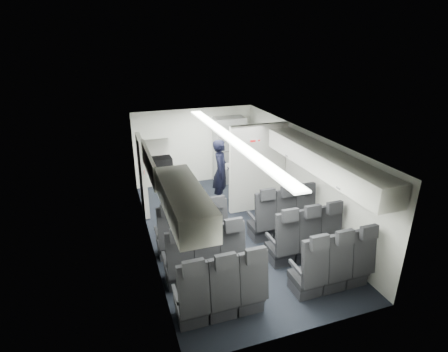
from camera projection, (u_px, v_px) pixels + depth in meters
cabin_shell at (230, 184)px, 7.27m from camera, size 3.41×6.01×2.16m
seat_row_front at (239, 226)px, 7.07m from camera, size 3.33×0.56×1.24m
seat_row_mid at (257, 250)px, 6.28m from camera, size 3.33×0.56×1.24m
seat_row_rear at (280, 281)px, 5.49m from camera, size 3.33×0.56×1.24m
overhead_bin_left_rear at (184, 202)px, 4.82m from camera, size 0.53×1.80×0.40m
overhead_bin_left_front_open at (161, 168)px, 6.40m from camera, size 0.64×1.70×0.72m
overhead_bin_right_rear at (353, 177)px, 5.66m from camera, size 0.53×1.80×0.40m
overhead_bin_right_front at (298, 147)px, 7.20m from camera, size 0.53×1.70×0.40m
bulkhead_partition at (258, 168)px, 8.29m from camera, size 1.40×0.15×2.13m
galley_unit at (229, 150)px, 10.01m from camera, size 0.85×0.52×1.90m
boarding_door at (142, 175)px, 8.21m from camera, size 0.12×1.27×1.86m
flight_attendant at (221, 172)px, 8.69m from camera, size 0.62×0.72×1.68m
carry_on_bag at (160, 164)px, 6.37m from camera, size 0.41×0.29×0.24m
papers at (229, 166)px, 8.64m from camera, size 0.22×0.07×0.15m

